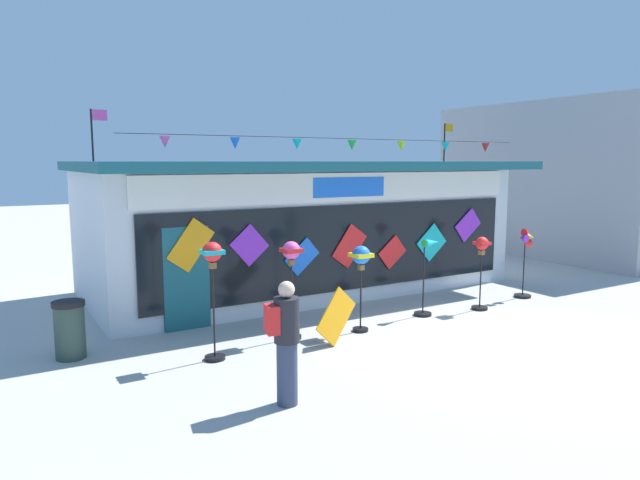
% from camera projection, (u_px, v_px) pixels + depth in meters
% --- Properties ---
extents(ground_plane, '(80.00, 80.00, 0.00)m').
position_uv_depth(ground_plane, '(492.00, 344.00, 10.14)').
color(ground_plane, '#ADAAA5').
extents(kite_shop_building, '(10.71, 5.35, 4.33)m').
position_uv_depth(kite_shop_building, '(300.00, 224.00, 14.57)').
color(kite_shop_building, silver).
rests_on(kite_shop_building, ground_plane).
extents(wind_spinner_far_left, '(0.34, 0.34, 1.95)m').
position_uv_depth(wind_spinner_far_left, '(213.00, 269.00, 9.15)').
color(wind_spinner_far_left, black).
rests_on(wind_spinner_far_left, ground_plane).
extents(wind_spinner_left, '(0.35, 0.35, 1.80)m').
position_uv_depth(wind_spinner_left, '(291.00, 264.00, 10.27)').
color(wind_spinner_left, black).
rests_on(wind_spinner_left, ground_plane).
extents(wind_spinner_center_left, '(0.36, 0.36, 1.65)m').
position_uv_depth(wind_spinner_center_left, '(361.00, 263.00, 10.73)').
color(wind_spinner_center_left, black).
rests_on(wind_spinner_center_left, ground_plane).
extents(wind_spinner_center_right, '(0.61, 0.37, 1.63)m').
position_uv_depth(wind_spinner_center_right, '(428.00, 271.00, 11.96)').
color(wind_spinner_center_right, black).
rests_on(wind_spinner_center_right, ground_plane).
extents(wind_spinner_right, '(0.35, 0.35, 1.61)m').
position_uv_depth(wind_spinner_right, '(481.00, 258.00, 12.36)').
color(wind_spinner_right, black).
rests_on(wind_spinner_right, ground_plane).
extents(wind_spinner_far_right, '(0.45, 0.40, 1.66)m').
position_uv_depth(wind_spinner_far_right, '(526.00, 253.00, 13.47)').
color(wind_spinner_far_right, black).
rests_on(wind_spinner_far_right, ground_plane).
extents(person_mid_plaza, '(0.47, 0.35, 1.68)m').
position_uv_depth(person_mid_plaza, '(285.00, 340.00, 7.51)').
color(person_mid_plaza, '#333D56').
rests_on(person_mid_plaza, ground_plane).
extents(trash_bin, '(0.52, 0.52, 0.96)m').
position_uv_depth(trash_bin, '(70.00, 329.00, 9.36)').
color(trash_bin, '#2D4238').
rests_on(trash_bin, ground_plane).
extents(display_kite_on_ground, '(1.00, 0.30, 1.00)m').
position_uv_depth(display_kite_on_ground, '(336.00, 316.00, 10.10)').
color(display_kite_on_ground, orange).
rests_on(display_kite_on_ground, ground_plane).
extents(neighbour_building, '(6.76, 8.04, 5.19)m').
position_uv_depth(neighbour_building, '(586.00, 179.00, 20.71)').
color(neighbour_building, '#99999E').
rests_on(neighbour_building, ground_plane).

